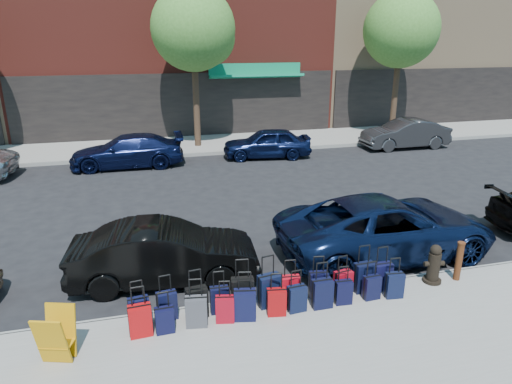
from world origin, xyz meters
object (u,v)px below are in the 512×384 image
object	(u,v)px
bollard	(459,260)
car_near_1	(165,254)
car_far_2	(267,143)
display_rack	(56,336)
tree_center	(196,31)
car_near_2	(386,227)
car_far_3	(405,134)
tree_right	(404,32)
fire_hydrant	(434,265)
suitcase_front_5	(269,290)
car_far_1	(127,151)

from	to	relation	value
bollard	car_near_1	world-z (taller)	car_near_1
car_far_2	display_rack	bearing A→B (deg)	-21.81
tree_center	car_near_2	bearing A→B (deg)	-77.33
car_far_3	car_near_2	bearing A→B (deg)	-33.27
car_near_1	car_far_2	bearing A→B (deg)	-22.08
tree_right	tree_center	bearing A→B (deg)	180.00
bollard	display_rack	size ratio (longest dim) A/B	0.99
display_rack	car_far_3	world-z (taller)	car_far_3
fire_hydrant	suitcase_front_5	bearing A→B (deg)	-170.23
tree_right	car_near_1	world-z (taller)	tree_right
tree_right	bollard	size ratio (longest dim) A/B	8.21
suitcase_front_5	car_far_3	bearing A→B (deg)	39.18
car_far_3	fire_hydrant	bearing A→B (deg)	-28.63
bollard	car_near_1	distance (m)	6.39
display_rack	car_near_2	world-z (taller)	car_near_2
bollard	tree_center	bearing A→B (deg)	104.09
car_near_1	suitcase_front_5	bearing A→B (deg)	-127.60
suitcase_front_5	display_rack	size ratio (longest dim) A/B	1.18
car_near_2	car_far_1	xyz separation A→B (m)	(-6.26, 10.05, -0.08)
suitcase_front_5	car_far_3	xyz separation A→B (m)	(10.29, 11.89, 0.22)
display_rack	car_far_2	size ratio (longest dim) A/B	0.23
car_far_1	fire_hydrant	bearing A→B (deg)	30.00
tree_right	fire_hydrant	size ratio (longest dim) A/B	8.33
car_far_3	car_far_1	bearing A→B (deg)	-88.88
fire_hydrant	car_far_1	world-z (taller)	car_far_1
bollard	car_far_3	size ratio (longest dim) A/B	0.21
display_rack	car_far_2	bearing A→B (deg)	78.35
car_far_3	car_far_2	bearing A→B (deg)	-88.52
car_near_1	car_far_1	world-z (taller)	car_near_1
tree_right	car_near_1	xyz separation A→B (m)	(-13.03, -12.56, -4.74)
bollard	car_far_1	distance (m)	13.73
tree_center	suitcase_front_5	distance (m)	15.15
tree_right	bollard	xyz separation A→B (m)	(-6.90, -14.35, -4.81)
tree_right	car_far_1	xyz separation A→B (m)	(-13.92, -2.56, -4.74)
car_far_1	car_far_3	size ratio (longest dim) A/B	1.09
car_near_2	car_far_1	size ratio (longest dim) A/B	1.17
tree_right	car_far_1	size ratio (longest dim) A/B	1.58
fire_hydrant	display_rack	xyz separation A→B (m)	(-7.44, -0.67, 0.04)
car_far_2	car_far_3	bearing A→B (deg)	98.72
fire_hydrant	car_near_2	world-z (taller)	car_near_2
bollard	car_far_3	xyz separation A→B (m)	(6.05, 11.94, 0.09)
car_near_2	tree_right	bearing A→B (deg)	-33.24
car_near_2	bollard	bearing A→B (deg)	-158.25
suitcase_front_5	car_near_1	xyz separation A→B (m)	(-1.89, 1.74, 0.19)
car_near_2	tree_center	bearing A→B (deg)	10.73
car_far_2	car_far_3	xyz separation A→B (m)	(7.02, 0.12, 0.03)
car_near_2	car_far_3	size ratio (longest dim) A/B	1.27
tree_right	fire_hydrant	world-z (taller)	tree_right
tree_right	suitcase_front_5	xyz separation A→B (m)	(-11.14, -14.31, -4.93)
tree_center	tree_right	world-z (taller)	same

